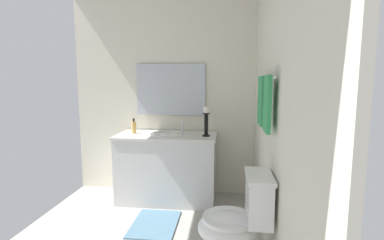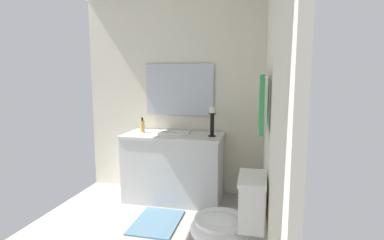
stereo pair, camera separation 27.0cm
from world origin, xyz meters
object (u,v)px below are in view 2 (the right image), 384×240
vanity_cabinet (174,167)px  candle_holder_tall (212,121)px  mirror (179,90)px  toilet (230,225)px  bath_mat (157,222)px  soap_bottle (142,126)px  towel_center (262,104)px  towel_bar (265,78)px  towel_near_vanity (261,101)px  sink_basin (174,137)px

vanity_cabinet → candle_holder_tall: bearing=84.2°
mirror → toilet: (1.50, 0.78, -0.95)m
toilet → bath_mat: bearing=-127.1°
vanity_cabinet → bath_mat: (0.62, 0.00, -0.39)m
soap_bottle → towel_center: bearing=50.3°
towel_bar → towel_near_vanity: towel_near_vanity is taller
mirror → candle_holder_tall: mirror is taller
toilet → candle_holder_tall: bearing=-164.9°
soap_bottle → towel_near_vanity: bearing=60.6°
sink_basin → towel_near_vanity: size_ratio=0.96×
vanity_cabinet → sink_basin: size_ratio=2.92×
towel_bar → soap_bottle: bearing=-124.5°
vanity_cabinet → candle_holder_tall: 0.74m
sink_basin → vanity_cabinet: bearing=-90.0°
sink_basin → bath_mat: sink_basin is taller
vanity_cabinet → sink_basin: (0.00, 0.00, 0.36)m
vanity_cabinet → towel_center: 1.72m
soap_bottle → towel_bar: (0.97, 1.41, 0.57)m
soap_bottle → bath_mat: 1.16m
towel_near_vanity → mirror: bearing=-136.2°
towel_bar → towel_near_vanity: size_ratio=1.78×
candle_holder_tall → bath_mat: 1.22m
mirror → soap_bottle: size_ratio=4.81×
bath_mat → towel_center: bearing=63.2°
candle_holder_tall → towel_bar: bearing=31.2°
vanity_cabinet → towel_bar: size_ratio=1.57×
candle_holder_tall → bath_mat: bearing=-39.0°
towel_center → sink_basin: bearing=-138.7°
towel_bar → sink_basin: bearing=-133.0°
candle_holder_tall → toilet: bearing=15.1°
sink_basin → bath_mat: bearing=-0.1°
vanity_cabinet → towel_near_vanity: 1.50m
toilet → towel_center: (-0.09, 0.20, 0.89)m
sink_basin → towel_bar: 1.53m
sink_basin → bath_mat: (0.62, -0.00, -0.76)m
towel_near_vanity → bath_mat: bearing=-97.1°
candle_holder_tall → towel_center: 1.23m
towel_center → soap_bottle: bearing=-129.7°
soap_bottle → towel_bar: size_ratio=0.24×
vanity_cabinet → towel_bar: towel_bar is taller
candle_holder_tall → toilet: 1.36m
vanity_cabinet → towel_near_vanity: bearing=52.8°
vanity_cabinet → towel_bar: bearing=47.0°
towel_bar → candle_holder_tall: bearing=-148.8°
vanity_cabinet → bath_mat: 0.74m
vanity_cabinet → towel_center: size_ratio=2.81×
soap_bottle → toilet: size_ratio=0.24×
candle_holder_tall → toilet: candle_holder_tall is taller
vanity_cabinet → mirror: bearing=180.0°
mirror → towel_near_vanity: (1.03, 0.99, -0.06)m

